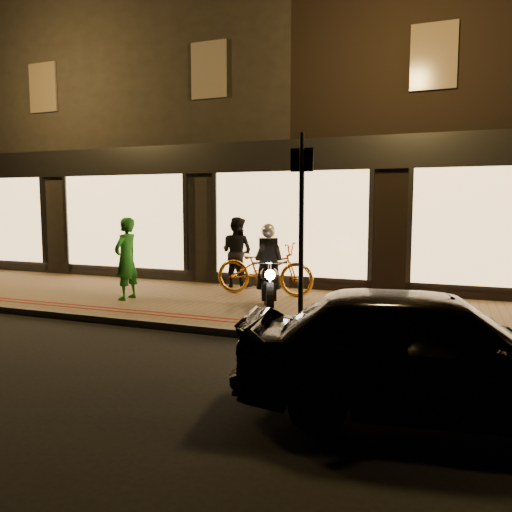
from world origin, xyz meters
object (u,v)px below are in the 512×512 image
Objects in this scene: motorcycle at (269,278)px; bicycle_gold at (265,269)px; parked_car at (429,350)px; person_green at (126,259)px; sign_post at (301,222)px.

motorcycle reaches higher than bicycle_gold.
motorcycle reaches higher than parked_car.
motorcycle is at bearing -158.23° from bicycle_gold.
bicycle_gold is 1.29× the size of person_green.
parked_car is at bearing -145.25° from bicycle_gold.
parked_car is at bearing 62.95° from person_green.
bicycle_gold is at bearing 27.16° from parked_car.
motorcycle is 0.86× the size of bicycle_gold.
sign_post is 3.24m from bicycle_gold.
bicycle_gold is 6.00m from parked_car.
person_green is 0.44× the size of parked_car.
parked_car is (5.96, -3.40, -0.31)m from person_green.
motorcycle is 0.62× the size of sign_post.
person_green reaches higher than bicycle_gold.
person_green reaches higher than motorcycle.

